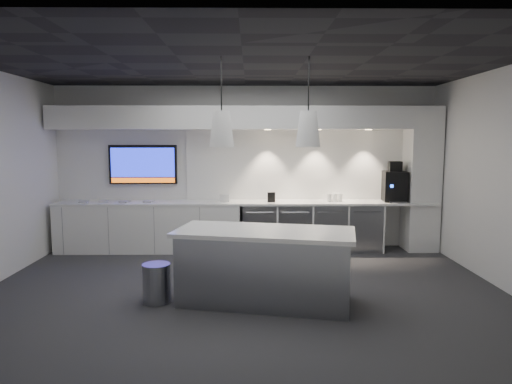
{
  "coord_description": "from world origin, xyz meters",
  "views": [
    {
      "loc": [
        0.09,
        -6.02,
        2.04
      ],
      "look_at": [
        0.18,
        1.1,
        1.2
      ],
      "focal_mm": 32.0,
      "sensor_mm": 36.0,
      "label": 1
    }
  ],
  "objects_px": {
    "wall_tv": "(143,165)",
    "coffee_machine": "(395,185)",
    "bin": "(157,283)",
    "island": "(265,266)"
  },
  "relations": [
    {
      "from": "island",
      "to": "coffee_machine",
      "type": "bearing_deg",
      "value": 59.77
    },
    {
      "from": "island",
      "to": "coffee_machine",
      "type": "distance_m",
      "value": 3.73
    },
    {
      "from": "bin",
      "to": "coffee_machine",
      "type": "bearing_deg",
      "value": 35.36
    },
    {
      "from": "wall_tv",
      "to": "coffee_machine",
      "type": "xyz_separation_m",
      "value": [
        4.61,
        -0.25,
        -0.36
      ]
    },
    {
      "from": "island",
      "to": "coffee_machine",
      "type": "height_order",
      "value": "coffee_machine"
    },
    {
      "from": "wall_tv",
      "to": "bin",
      "type": "distance_m",
      "value": 3.32
    },
    {
      "from": "wall_tv",
      "to": "bin",
      "type": "relative_size",
      "value": 2.55
    },
    {
      "from": "island",
      "to": "bin",
      "type": "xyz_separation_m",
      "value": [
        -1.35,
        0.02,
        -0.22
      ]
    },
    {
      "from": "wall_tv",
      "to": "island",
      "type": "bearing_deg",
      "value": -53.85
    },
    {
      "from": "wall_tv",
      "to": "coffee_machine",
      "type": "relative_size",
      "value": 1.72
    }
  ]
}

